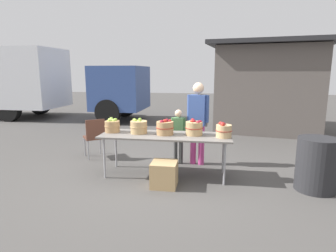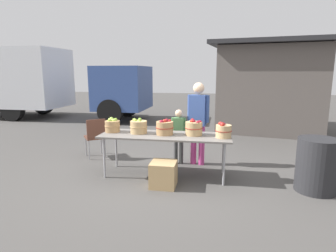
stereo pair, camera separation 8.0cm
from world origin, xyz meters
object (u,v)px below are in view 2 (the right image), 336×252
at_px(apple_basket_red_1, 194,128).
at_px(produce_crate, 164,174).
at_px(box_truck, 38,81).
at_px(trash_barrel, 317,165).
at_px(child_customer, 179,132).
at_px(apple_basket_red_0, 165,127).
at_px(apple_basket_red_2, 223,131).
at_px(vendor_adult, 198,117).
at_px(market_table, 165,137).
at_px(folding_chair, 95,135).
at_px(apple_basket_green_1, 139,127).
at_px(apple_basket_green_0, 112,125).

relative_size(apple_basket_red_1, produce_crate, 0.77).
distance_m(box_truck, trash_barrel, 10.54).
distance_m(child_customer, box_truck, 8.11).
height_order(apple_basket_red_0, apple_basket_red_2, apple_basket_red_0).
relative_size(child_customer, trash_barrel, 1.32).
distance_m(apple_basket_red_1, vendor_adult, 0.67).
relative_size(vendor_adult, produce_crate, 4.00).
distance_m(market_table, trash_barrel, 2.48).
bearing_deg(apple_basket_red_0, trash_barrel, -6.58).
bearing_deg(trash_barrel, apple_basket_red_0, 173.42).
xyz_separation_m(apple_basket_red_2, vendor_adult, (-0.48, 0.77, 0.10)).
bearing_deg(box_truck, folding_chair, -45.50).
distance_m(apple_basket_red_0, apple_basket_red_2, 1.02).
xyz_separation_m(market_table, child_customer, (0.15, 0.69, -0.06)).
distance_m(apple_basket_red_2, box_truck, 9.21).
bearing_deg(box_truck, child_customer, -36.63).
bearing_deg(apple_basket_red_2, apple_basket_green_1, 176.50).
relative_size(apple_basket_green_0, trash_barrel, 0.34).
bearing_deg(folding_chair, apple_basket_red_1, 124.47).
height_order(apple_basket_red_0, folding_chair, apple_basket_red_0).
xyz_separation_m(box_truck, folding_chair, (4.56, -4.79, -0.98)).
relative_size(apple_basket_green_1, trash_barrel, 0.38).
height_order(apple_basket_green_1, box_truck, box_truck).
distance_m(apple_basket_red_2, produce_crate, 1.24).
relative_size(box_truck, produce_crate, 18.83).
height_order(market_table, folding_chair, folding_chair).
height_order(child_customer, box_truck, box_truck).
bearing_deg(market_table, box_truck, 138.13).
bearing_deg(apple_basket_red_2, apple_basket_green_0, 176.60).
distance_m(vendor_adult, trash_barrel, 2.22).
relative_size(apple_basket_red_0, folding_chair, 0.37).
distance_m(market_table, apple_basket_red_2, 1.02).
bearing_deg(apple_basket_green_0, produce_crate, -28.35).
relative_size(apple_basket_red_2, vendor_adult, 0.17).
relative_size(folding_chair, produce_crate, 2.09).
xyz_separation_m(apple_basket_green_0, trash_barrel, (3.45, -0.35, -0.45)).
xyz_separation_m(child_customer, trash_barrel, (2.29, -0.96, -0.23)).
relative_size(apple_basket_green_1, apple_basket_red_2, 1.14).
distance_m(market_table, apple_basket_red_0, 0.17).
xyz_separation_m(apple_basket_green_0, apple_basket_red_0, (1.00, -0.06, 0.01)).
height_order(apple_basket_green_1, trash_barrel, apple_basket_green_1).
xyz_separation_m(apple_basket_green_0, apple_basket_red_2, (2.01, -0.12, -0.00)).
bearing_deg(market_table, apple_basket_green_0, 175.67).
xyz_separation_m(apple_basket_green_1, apple_basket_red_0, (0.49, -0.04, 0.01)).
bearing_deg(box_truck, apple_basket_red_2, -36.98).
bearing_deg(apple_basket_green_0, vendor_adult, 22.84).
relative_size(market_table, produce_crate, 5.60).
bearing_deg(trash_barrel, apple_basket_red_2, 171.01).
relative_size(market_table, vendor_adult, 1.40).
bearing_deg(apple_basket_green_1, child_customer, 44.63).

